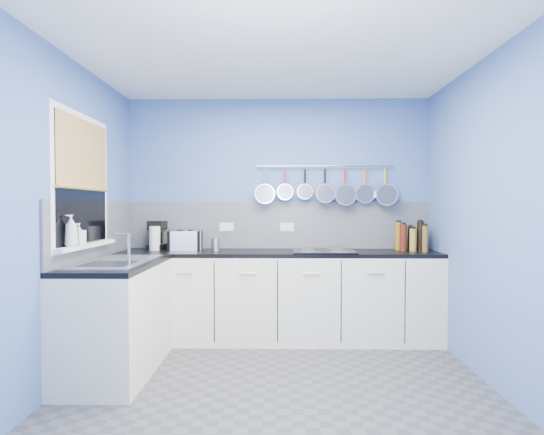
{
  "coord_description": "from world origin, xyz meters",
  "views": [
    {
      "loc": [
        0.01,
        -3.23,
        1.35
      ],
      "look_at": [
        -0.05,
        0.75,
        1.25
      ],
      "focal_mm": 29.1,
      "sensor_mm": 36.0,
      "label": 1
    }
  ],
  "objects_px": {
    "paper_towel": "(155,238)",
    "canister": "(216,244)",
    "soap_bottle_a": "(71,231)",
    "coffee_maker": "(157,235)",
    "soap_bottle_b": "(79,234)",
    "toaster": "(185,240)",
    "hob": "(323,251)"
  },
  "relations": [
    {
      "from": "toaster",
      "to": "soap_bottle_a",
      "type": "bearing_deg",
      "value": -128.34
    },
    {
      "from": "soap_bottle_a",
      "to": "hob",
      "type": "distance_m",
      "value": 2.31
    },
    {
      "from": "soap_bottle_b",
      "to": "canister",
      "type": "xyz_separation_m",
      "value": [
        0.9,
        1.12,
        -0.17
      ]
    },
    {
      "from": "soap_bottle_b",
      "to": "hob",
      "type": "distance_m",
      "value": 2.25
    },
    {
      "from": "soap_bottle_a",
      "to": "canister",
      "type": "distance_m",
      "value": 1.55
    },
    {
      "from": "coffee_maker",
      "to": "canister",
      "type": "height_order",
      "value": "coffee_maker"
    },
    {
      "from": "coffee_maker",
      "to": "canister",
      "type": "xyz_separation_m",
      "value": [
        0.63,
        -0.08,
        -0.09
      ]
    },
    {
      "from": "soap_bottle_b",
      "to": "canister",
      "type": "height_order",
      "value": "soap_bottle_b"
    },
    {
      "from": "paper_towel",
      "to": "soap_bottle_b",
      "type": "bearing_deg",
      "value": -103.55
    },
    {
      "from": "soap_bottle_b",
      "to": "hob",
      "type": "xyz_separation_m",
      "value": [
        1.99,
        1.03,
        -0.23
      ]
    },
    {
      "from": "paper_towel",
      "to": "hob",
      "type": "relative_size",
      "value": 0.4
    },
    {
      "from": "paper_towel",
      "to": "hob",
      "type": "distance_m",
      "value": 1.72
    },
    {
      "from": "soap_bottle_a",
      "to": "hob",
      "type": "xyz_separation_m",
      "value": [
        1.99,
        1.16,
        -0.26
      ]
    },
    {
      "from": "paper_towel",
      "to": "toaster",
      "type": "distance_m",
      "value": 0.31
    },
    {
      "from": "hob",
      "to": "paper_towel",
      "type": "bearing_deg",
      "value": 177.05
    },
    {
      "from": "paper_towel",
      "to": "hob",
      "type": "xyz_separation_m",
      "value": [
        1.72,
        -0.09,
        -0.12
      ]
    },
    {
      "from": "soap_bottle_b",
      "to": "toaster",
      "type": "distance_m",
      "value": 1.31
    },
    {
      "from": "paper_towel",
      "to": "hob",
      "type": "bearing_deg",
      "value": -2.95
    },
    {
      "from": "coffee_maker",
      "to": "hob",
      "type": "xyz_separation_m",
      "value": [
        1.72,
        -0.17,
        -0.14
      ]
    },
    {
      "from": "soap_bottle_b",
      "to": "soap_bottle_a",
      "type": "bearing_deg",
      "value": -90.0
    },
    {
      "from": "soap_bottle_b",
      "to": "toaster",
      "type": "xyz_separation_m",
      "value": [
        0.57,
        1.17,
        -0.14
      ]
    },
    {
      "from": "coffee_maker",
      "to": "toaster",
      "type": "relative_size",
      "value": 0.97
    },
    {
      "from": "soap_bottle_a",
      "to": "soap_bottle_b",
      "type": "bearing_deg",
      "value": 90.0
    },
    {
      "from": "hob",
      "to": "toaster",
      "type": "bearing_deg",
      "value": 174.58
    },
    {
      "from": "paper_towel",
      "to": "canister",
      "type": "relative_size",
      "value": 1.92
    },
    {
      "from": "soap_bottle_a",
      "to": "coffee_maker",
      "type": "distance_m",
      "value": 1.36
    },
    {
      "from": "toaster",
      "to": "soap_bottle_b",
      "type": "bearing_deg",
      "value": -130.57
    },
    {
      "from": "paper_towel",
      "to": "toaster",
      "type": "xyz_separation_m",
      "value": [
        0.3,
        0.05,
        -0.02
      ]
    },
    {
      "from": "coffee_maker",
      "to": "hob",
      "type": "distance_m",
      "value": 1.73
    },
    {
      "from": "soap_bottle_a",
      "to": "canister",
      "type": "xyz_separation_m",
      "value": [
        0.9,
        1.25,
        -0.21
      ]
    },
    {
      "from": "soap_bottle_a",
      "to": "coffee_maker",
      "type": "height_order",
      "value": "soap_bottle_a"
    },
    {
      "from": "toaster",
      "to": "canister",
      "type": "distance_m",
      "value": 0.33
    }
  ]
}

